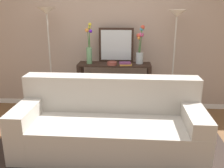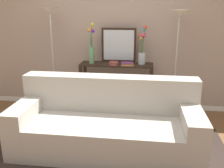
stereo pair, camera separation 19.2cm
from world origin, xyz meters
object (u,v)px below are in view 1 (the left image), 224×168
console_table (114,80)px  book_row_under_console (98,109)px  couch (109,125)px  wall_mirror (116,45)px  book_stack (125,64)px  floor_lamp_right (176,35)px  fruit_bowl (112,63)px  vase_short_flowers (140,49)px  vase_tall_flowers (89,49)px  floor_lamp_left (48,32)px

console_table → book_row_under_console: size_ratio=2.87×
couch → wall_mirror: bearing=89.8°
wall_mirror → book_row_under_console: size_ratio=1.38×
couch → book_stack: 1.19m
floor_lamp_right → wall_mirror: 0.96m
wall_mirror → fruit_bowl: wall_mirror is taller
book_stack → vase_short_flowers: bearing=30.4°
wall_mirror → book_stack: size_ratio=2.78×
vase_tall_flowers → book_stack: size_ratio=3.15×
vase_tall_flowers → floor_lamp_left: bearing=-173.4°
vase_short_flowers → console_table: bearing=-174.4°
couch → console_table: couch is taller
couch → console_table: 1.17m
book_stack → book_row_under_console: 0.94m
floor_lamp_left → vase_short_flowers: (1.43, 0.14, -0.27)m
vase_short_flowers → book_row_under_console: 1.24m
console_table → floor_lamp_right: 1.20m
vase_short_flowers → fruit_bowl: (-0.44, -0.14, -0.21)m
floor_lamp_left → book_stack: size_ratio=8.47×
couch → vase_short_flowers: size_ratio=3.70×
couch → fruit_bowl: bearing=92.6°
wall_mirror → book_row_under_console: 1.12m
console_table → book_stack: book_stack is taller
floor_lamp_right → vase_short_flowers: size_ratio=2.79×
floor_lamp_left → floor_lamp_right: floor_lamp_left is taller
floor_lamp_right → book_stack: 0.87m
console_table → vase_short_flowers: (0.41, 0.04, 0.51)m
vase_short_flowers → book_row_under_console: (-0.68, -0.04, -1.03)m
floor_lamp_left → book_row_under_console: bearing=7.5°
console_table → book_row_under_console: 0.59m
console_table → wall_mirror: 0.57m
vase_tall_flowers → book_row_under_console: vase_tall_flowers is taller
couch → floor_lamp_right: floor_lamp_right is taller
wall_mirror → vase_short_flowers: vase_short_flowers is taller
wall_mirror → vase_tall_flowers: (-0.42, -0.17, -0.04)m
console_table → book_stack: 0.36m
floor_lamp_left → console_table: bearing=5.5°
vase_tall_flowers → fruit_bowl: bearing=-11.7°
vase_tall_flowers → floor_lamp_right: bearing=-3.1°
wall_mirror → book_stack: (0.16, -0.24, -0.26)m
floor_lamp_left → fruit_bowl: (1.00, -0.00, -0.48)m
floor_lamp_right → fruit_bowl: bearing=-179.8°
vase_tall_flowers → vase_short_flowers: (0.81, 0.07, -0.00)m
book_row_under_console → floor_lamp_right: bearing=-4.7°
couch → fruit_bowl: size_ratio=14.56×
console_table → vase_tall_flowers: bearing=-176.2°
floor_lamp_left → couch: bearing=-44.9°
floor_lamp_left → vase_short_flowers: bearing=5.5°
couch → floor_lamp_left: floor_lamp_left is taller
console_table → floor_lamp_right: (0.92, -0.10, 0.76)m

